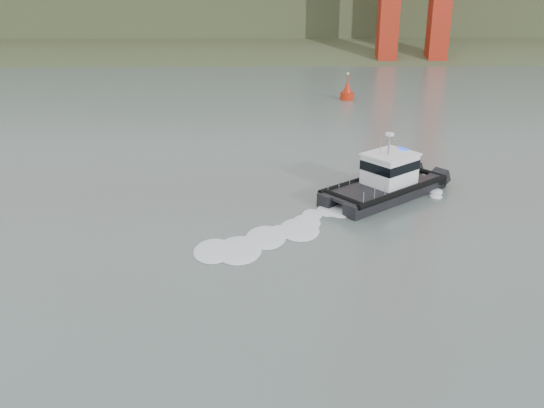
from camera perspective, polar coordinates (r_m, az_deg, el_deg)
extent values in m
plane|color=#576862|center=(27.64, 3.32, -10.59)|extent=(400.00, 400.00, 0.00)
cube|color=#3D4A2A|center=(116.26, -0.06, 14.37)|extent=(500.00, 44.72, 16.25)
cube|color=#3D4A2A|center=(143.59, -0.26, 18.17)|extent=(500.00, 70.00, 18.00)
cube|color=black|center=(42.48, 9.30, 1.59)|extent=(8.00, 6.77, 1.02)
cube|color=black|center=(41.13, 11.71, 0.73)|extent=(8.00, 6.77, 1.02)
cube|color=black|center=(41.34, 10.15, 1.57)|extent=(8.45, 7.76, 0.21)
cube|color=white|center=(41.62, 11.01, 3.22)|extent=(4.00, 3.93, 1.96)
cube|color=black|center=(41.51, 11.04, 3.69)|extent=(4.07, 4.00, 0.64)
cube|color=white|center=(41.31, 11.11, 4.60)|extent=(4.24, 4.17, 0.14)
cylinder|color=gray|center=(40.92, 10.95, 5.48)|extent=(0.14, 0.14, 1.54)
cylinder|color=white|center=(40.73, 11.02, 6.46)|extent=(0.60, 0.60, 0.15)
cylinder|color=red|center=(72.17, 7.07, 10.00)|extent=(1.59, 1.59, 1.06)
cone|color=red|center=(71.97, 7.11, 10.83)|extent=(1.24, 1.24, 1.59)
cylinder|color=red|center=(71.78, 7.15, 11.66)|extent=(0.14, 0.14, 0.88)
sphere|color=#E5D87F|center=(71.69, 7.17, 12.08)|extent=(0.27, 0.27, 0.27)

